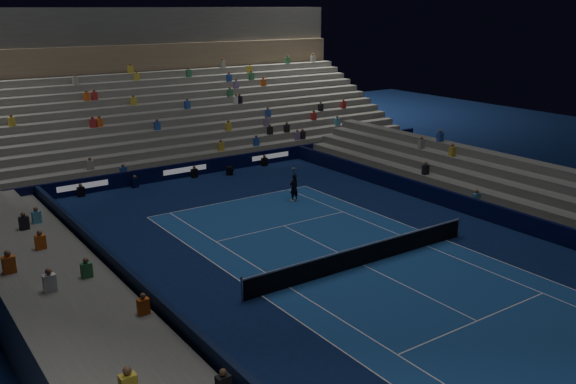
% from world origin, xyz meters
% --- Properties ---
extents(ground, '(90.00, 90.00, 0.00)m').
position_xyz_m(ground, '(0.00, 0.00, 0.00)').
color(ground, '#0B1A44').
rests_on(ground, ground).
extents(court_surface, '(10.97, 23.77, 0.01)m').
position_xyz_m(court_surface, '(0.00, 0.00, 0.01)').
color(court_surface, navy).
rests_on(court_surface, ground).
extents(sponsor_barrier_far, '(44.00, 0.25, 1.00)m').
position_xyz_m(sponsor_barrier_far, '(0.00, 18.50, 0.50)').
color(sponsor_barrier_far, black).
rests_on(sponsor_barrier_far, ground).
extents(sponsor_barrier_east, '(0.25, 37.00, 1.00)m').
position_xyz_m(sponsor_barrier_east, '(9.70, 0.00, 0.50)').
color(sponsor_barrier_east, black).
rests_on(sponsor_barrier_east, ground).
extents(sponsor_barrier_west, '(0.25, 37.00, 1.00)m').
position_xyz_m(sponsor_barrier_west, '(-9.70, 0.00, 0.50)').
color(sponsor_barrier_west, '#081333').
rests_on(sponsor_barrier_west, ground).
extents(grandstand_main, '(44.00, 15.20, 11.20)m').
position_xyz_m(grandstand_main, '(0.00, 27.90, 3.38)').
color(grandstand_main, slate).
rests_on(grandstand_main, ground).
extents(grandstand_east, '(5.00, 37.00, 2.50)m').
position_xyz_m(grandstand_east, '(13.17, 0.00, 0.92)').
color(grandstand_east, slate).
rests_on(grandstand_east, ground).
extents(grandstand_west, '(5.00, 37.00, 2.50)m').
position_xyz_m(grandstand_west, '(-13.17, 0.00, 0.92)').
color(grandstand_west, '#60605C').
rests_on(grandstand_west, ground).
extents(tennis_net, '(12.90, 0.10, 1.10)m').
position_xyz_m(tennis_net, '(0.00, 0.00, 0.50)').
color(tennis_net, '#B2B2B7').
rests_on(tennis_net, ground).
extents(tennis_player, '(0.65, 0.47, 1.68)m').
position_xyz_m(tennis_player, '(3.02, 9.71, 0.84)').
color(tennis_player, black).
rests_on(tennis_player, ground).
extents(broadcast_camera, '(0.60, 0.95, 0.57)m').
position_xyz_m(broadcast_camera, '(2.88, 17.28, 0.30)').
color(broadcast_camera, black).
rests_on(broadcast_camera, ground).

